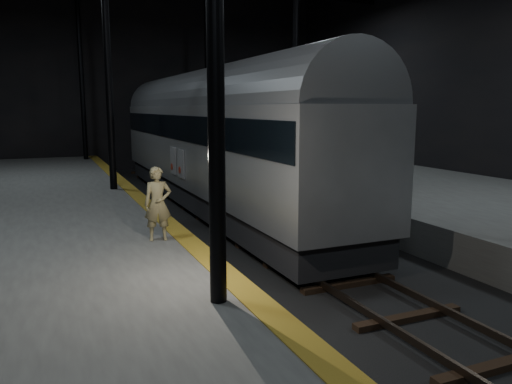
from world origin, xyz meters
TOP-DOWN VIEW (x-y plane):
  - ground at (0.00, 0.00)m, footprint 44.00×44.00m
  - platform_right at (7.50, 0.00)m, footprint 9.00×43.80m
  - tactile_strip at (-3.25, 0.00)m, footprint 0.50×43.80m
  - track at (0.00, 0.00)m, footprint 2.40×43.00m
  - train at (-0.00, 7.83)m, footprint 3.02×20.16m
  - woman at (-3.85, 0.04)m, footprint 0.67×0.49m

SIDE VIEW (x-z plane):
  - ground at x=0.00m, z-range 0.00..0.00m
  - track at x=0.00m, z-range -0.05..0.19m
  - platform_right at x=7.50m, z-range 0.00..1.00m
  - tactile_strip at x=-3.25m, z-range 1.00..1.01m
  - woman at x=-3.85m, z-range 1.00..2.69m
  - train at x=0.00m, z-range 0.31..5.70m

